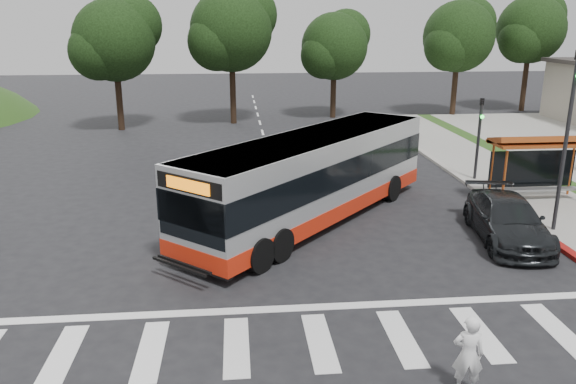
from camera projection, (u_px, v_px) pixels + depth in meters
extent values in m
plane|color=black|center=(297.00, 258.00, 18.25)|extent=(140.00, 140.00, 0.00)
cube|color=gray|center=(507.00, 182.00, 26.85)|extent=(4.00, 40.00, 0.12)
cube|color=#9E9991|center=(466.00, 182.00, 26.66)|extent=(0.30, 40.00, 0.15)
cube|color=silver|center=(320.00, 342.00, 13.48)|extent=(18.00, 2.60, 0.01)
cylinder|color=#A74A1B|center=(504.00, 178.00, 22.89)|extent=(0.10, 0.10, 2.30)
cylinder|color=#A74A1B|center=(491.00, 171.00, 24.03)|extent=(0.10, 0.10, 2.30)
cylinder|color=#A74A1B|center=(571.00, 169.00, 24.36)|extent=(0.10, 0.10, 2.30)
cube|color=#A74A1B|center=(543.00, 143.00, 23.25)|extent=(4.20, 1.60, 0.12)
cube|color=#A74A1B|center=(543.00, 139.00, 23.25)|extent=(4.20, 1.32, 0.51)
cube|color=black|center=(532.00, 169.00, 24.18)|extent=(3.80, 0.06, 1.60)
cube|color=gray|center=(537.00, 189.00, 23.82)|extent=(3.60, 0.40, 0.08)
cylinder|color=black|center=(565.00, 145.00, 19.61)|extent=(0.14, 0.14, 6.50)
cylinder|color=black|center=(478.00, 140.00, 26.64)|extent=(0.14, 0.14, 4.00)
imported|color=black|center=(481.00, 109.00, 26.20)|extent=(0.16, 0.20, 1.00)
sphere|color=#19E533|center=(482.00, 117.00, 26.13)|extent=(0.18, 0.18, 0.18)
cylinder|color=black|center=(454.00, 87.00, 45.71)|extent=(0.44, 0.44, 4.40)
sphere|color=black|center=(459.00, 37.00, 44.55)|extent=(5.60, 5.60, 5.60)
sphere|color=black|center=(469.00, 23.00, 45.16)|extent=(4.20, 4.20, 4.20)
sphere|color=black|center=(449.00, 46.00, 44.00)|extent=(3.92, 3.92, 3.92)
cylinder|color=black|center=(524.00, 83.00, 48.21)|extent=(0.44, 0.44, 4.84)
sphere|color=black|center=(531.00, 29.00, 46.94)|extent=(5.60, 5.60, 5.60)
sphere|color=black|center=(540.00, 16.00, 47.52)|extent=(4.20, 4.20, 4.20)
sphere|color=black|center=(523.00, 39.00, 46.41)|extent=(3.92, 3.92, 3.92)
cylinder|color=black|center=(233.00, 91.00, 42.14)|extent=(0.44, 0.44, 4.84)
sphere|color=black|center=(231.00, 30.00, 40.87)|extent=(6.00, 6.00, 6.00)
sphere|color=black|center=(247.00, 15.00, 41.52)|extent=(4.50, 4.50, 4.50)
sphere|color=black|center=(217.00, 42.00, 40.28)|extent=(4.20, 4.20, 4.20)
cylinder|color=black|center=(333.00, 93.00, 44.90)|extent=(0.44, 0.44, 3.96)
sphere|color=black|center=(334.00, 46.00, 43.86)|extent=(5.20, 5.20, 5.20)
sphere|color=black|center=(346.00, 34.00, 44.43)|extent=(3.90, 3.90, 3.90)
sphere|color=black|center=(324.00, 55.00, 43.34)|extent=(3.64, 3.64, 3.64)
cylinder|color=black|center=(119.00, 99.00, 39.58)|extent=(0.44, 0.44, 4.40)
sphere|color=black|center=(114.00, 40.00, 38.42)|extent=(5.60, 5.60, 5.60)
sphere|color=black|center=(132.00, 25.00, 39.03)|extent=(4.20, 4.20, 4.20)
sphere|color=black|center=(98.00, 51.00, 37.87)|extent=(3.92, 3.92, 3.92)
imported|color=white|center=(468.00, 355.00, 11.44)|extent=(0.71, 0.54, 1.73)
imported|color=black|center=(507.00, 220.00, 19.59)|extent=(2.91, 5.49, 1.52)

